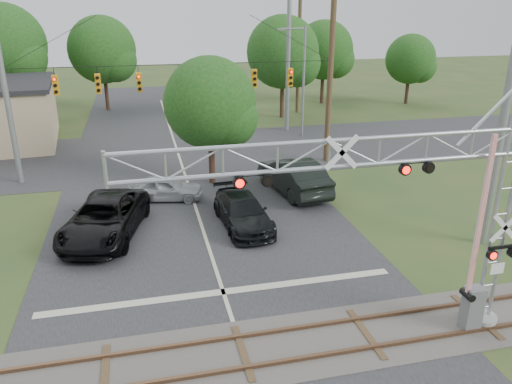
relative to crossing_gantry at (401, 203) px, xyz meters
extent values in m
cube|color=#242427|center=(-4.51, 8.36, -4.62)|extent=(14.00, 90.00, 0.02)
cube|color=#242427|center=(-4.51, 22.36, -4.62)|extent=(90.00, 12.00, 0.02)
cube|color=#4D4843|center=(-4.51, 0.36, -4.61)|extent=(90.00, 3.20, 0.05)
cube|color=brown|center=(-4.51, -0.36, -4.54)|extent=(90.00, 0.12, 0.14)
cube|color=brown|center=(-4.51, 1.08, -4.54)|extent=(90.00, 0.12, 0.14)
cylinder|color=gray|center=(3.45, 0.06, -4.48)|extent=(0.93, 0.93, 0.31)
cube|color=silver|center=(3.40, -0.25, -2.42)|extent=(0.46, 0.03, 0.36)
cube|color=slate|center=(2.83, -0.15, -3.86)|extent=(0.57, 0.46, 1.54)
cube|color=red|center=(2.57, -0.15, -0.72)|extent=(0.14, 0.09, 5.15)
cylinder|color=gray|center=(-14.01, 18.36, 1.12)|extent=(0.32, 0.32, 11.50)
cylinder|color=#473121|center=(4.99, 18.36, 1.12)|extent=(0.36, 0.36, 11.50)
cylinder|color=black|center=(-4.51, 18.36, 1.91)|extent=(19.00, 0.03, 0.03)
cube|color=orange|center=(-11.37, 18.36, 0.96)|extent=(0.30, 0.30, 1.10)
cube|color=orange|center=(-9.08, 18.36, 0.96)|extent=(0.30, 0.30, 1.10)
cube|color=orange|center=(-6.80, 18.36, 0.96)|extent=(0.30, 0.30, 1.10)
cube|color=orange|center=(-4.51, 18.36, 0.96)|extent=(0.30, 0.30, 1.10)
cube|color=orange|center=(-2.23, 18.36, 0.96)|extent=(0.30, 0.30, 1.10)
cube|color=orange|center=(0.06, 18.36, 0.96)|extent=(0.30, 0.30, 1.10)
cube|color=orange|center=(2.35, 18.36, 0.96)|extent=(0.30, 0.30, 1.10)
imported|color=black|center=(-8.85, 9.77, -3.77)|extent=(4.37, 6.77, 1.74)
imported|color=black|center=(-2.60, 9.39, -3.90)|extent=(2.37, 5.15, 1.46)
imported|color=#9EA2A6|center=(-5.90, 13.67, -3.98)|extent=(4.08, 2.27, 1.31)
imported|color=black|center=(1.09, 13.22, -3.68)|extent=(2.86, 6.01, 1.90)
cylinder|color=gray|center=(5.49, 25.01, -0.47)|extent=(0.19, 0.19, 8.34)
cylinder|color=gray|center=(4.57, 25.01, 3.52)|extent=(1.85, 0.11, 0.11)
cube|color=slate|center=(3.64, 25.01, 3.47)|extent=(0.56, 0.23, 0.14)
cylinder|color=gray|center=(4.89, 27.16, 1.97)|extent=(0.34, 0.34, 13.20)
cylinder|color=gray|center=(7.30, 5.26, 2.05)|extent=(0.34, 0.34, 13.36)
cylinder|color=#473121|center=(7.96, 33.92, 1.04)|extent=(0.34, 0.34, 11.34)
cylinder|color=#39241A|center=(-17.89, 37.34, -2.33)|extent=(0.36, 0.36, 4.61)
sphere|color=#154413|center=(-17.89, 37.34, 1.87)|extent=(7.13, 7.13, 7.13)
cylinder|color=#39241A|center=(-9.87, 39.38, -2.59)|extent=(0.36, 0.36, 4.09)
sphere|color=#154413|center=(-9.87, 39.38, 1.13)|extent=(6.33, 6.33, 6.33)
cylinder|color=#39241A|center=(-3.07, 15.79, -2.97)|extent=(0.36, 0.36, 3.33)
sphere|color=#154413|center=(-3.07, 15.79, 0.07)|extent=(5.15, 5.15, 5.15)
cylinder|color=#39241A|center=(5.91, 32.21, -2.56)|extent=(0.36, 0.36, 4.15)
sphere|color=#154413|center=(5.91, 32.21, 1.21)|extent=(6.41, 6.41, 6.41)
cylinder|color=#39241A|center=(11.97, 37.98, -2.71)|extent=(0.36, 0.36, 3.86)
sphere|color=#154413|center=(11.97, 37.98, 0.80)|extent=(5.96, 5.96, 5.96)
cylinder|color=#39241A|center=(20.51, 35.64, -3.01)|extent=(0.36, 0.36, 3.24)
sphere|color=#154413|center=(20.51, 35.64, -0.07)|extent=(5.00, 5.00, 5.00)
camera|label=1|loc=(-6.98, -11.69, 5.23)|focal=35.00mm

